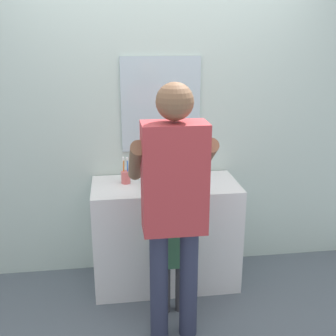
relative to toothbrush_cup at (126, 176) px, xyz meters
The scene contains 9 objects.
ground_plane 1.02m from the toothbrush_cup, 50.17° to the right, with size 14.00×14.00×0.00m, color slate.
back_wall 0.60m from the toothbrush_cup, 40.70° to the left, with size 4.40×0.10×2.70m.
vanity_cabinet 0.57m from the toothbrush_cup, 11.41° to the right, with size 1.13×0.54×0.85m, color white.
sink_basin 0.31m from the toothbrush_cup, 15.02° to the right, with size 0.38×0.38×0.11m.
faucet 0.34m from the toothbrush_cup, 26.24° to the left, with size 0.18×0.14×0.18m.
toothbrush_cup is the anchor object (origin of this frame).
soap_bottle 0.59m from the toothbrush_cup, ahead, with size 0.06×0.06×0.16m.
child_toddler 0.69m from the toothbrush_cup, 56.98° to the right, with size 0.25×0.25×0.83m.
adult_parent 0.77m from the toothbrush_cup, 69.29° to the right, with size 0.52×0.55×1.69m.
Camera 1 is at (-0.39, -2.73, 1.95)m, focal length 45.02 mm.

